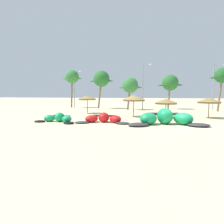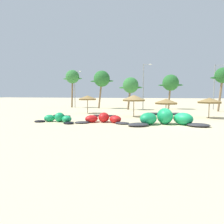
{
  "view_description": "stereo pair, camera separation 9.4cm",
  "coord_description": "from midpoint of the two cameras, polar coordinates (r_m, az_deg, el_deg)",
  "views": [
    {
      "loc": [
        -1.65,
        -22.09,
        3.15
      ],
      "look_at": [
        -7.29,
        2.0,
        1.0
      ],
      "focal_mm": 33.84,
      "sensor_mm": 36.0,
      "label": 1
    },
    {
      "loc": [
        -1.56,
        -22.07,
        3.15
      ],
      "look_at": [
        -7.29,
        2.0,
        1.0
      ],
      "focal_mm": 33.84,
      "sensor_mm": 36.0,
      "label": 2
    }
  ],
  "objects": [
    {
      "name": "beach_umbrella_outermost",
      "position": [
        29.92,
        24.68,
        2.85
      ],
      "size": [
        2.98,
        2.98,
        2.64
      ],
      "color": "brown",
      "rests_on": "ground"
    },
    {
      "name": "kite_left_of_center",
      "position": [
        22.18,
        14.2,
        -1.69
      ],
      "size": [
        8.17,
        4.57,
        1.66
      ],
      "color": "#333338",
      "rests_on": "ground"
    },
    {
      "name": "lamppost_west_center",
      "position": [
        43.22,
        8.46,
        7.47
      ],
      "size": [
        1.72,
        0.24,
        9.09
      ],
      "color": "gray",
      "rests_on": "ground"
    },
    {
      "name": "beach_umbrella_near_van",
      "position": [
        33.97,
        -6.78,
        3.84
      ],
      "size": [
        2.89,
        2.89,
        2.86
      ],
      "color": "brown",
      "rests_on": "ground"
    },
    {
      "name": "kite_left",
      "position": [
        23.14,
        -2.46,
        -1.83
      ],
      "size": [
        6.17,
        3.13,
        1.07
      ],
      "color": "#333338",
      "rests_on": "ground"
    },
    {
      "name": "lamppost_west",
      "position": [
        48.75,
        -10.04,
        6.68
      ],
      "size": [
        1.74,
        0.24,
        8.29
      ],
      "color": "gray",
      "rests_on": "ground"
    },
    {
      "name": "beach_umbrella_middle",
      "position": [
        29.01,
        5.8,
        3.79
      ],
      "size": [
        3.16,
        3.16,
        2.99
      ],
      "color": "brown",
      "rests_on": "ground"
    },
    {
      "name": "beach_umbrella_near_palms",
      "position": [
        28.74,
        14.28,
        2.78
      ],
      "size": [
        2.98,
        2.98,
        2.49
      ],
      "color": "brown",
      "rests_on": "ground"
    },
    {
      "name": "palm_center_left",
      "position": [
        45.06,
        15.39,
        7.57
      ],
      "size": [
        4.95,
        3.3,
        7.05
      ],
      "color": "#7F6647",
      "rests_on": "ground"
    },
    {
      "name": "palm_center_right",
      "position": [
        42.19,
        27.57,
        8.6
      ],
      "size": [
        4.08,
        2.72,
        7.73
      ],
      "color": "#7F6647",
      "rests_on": "ground"
    },
    {
      "name": "lamppost_east_center",
      "position": [
        46.53,
        25.95,
        6.75
      ],
      "size": [
        2.16,
        0.24,
        8.85
      ],
      "color": "gray",
      "rests_on": "ground"
    },
    {
      "name": "kite_far_left",
      "position": [
        24.24,
        -14.48,
        -1.7
      ],
      "size": [
        5.22,
        2.75,
        1.05
      ],
      "color": "black",
      "rests_on": "ground"
    },
    {
      "name": "palm_leftmost",
      "position": [
        49.39,
        -10.8,
        9.23
      ],
      "size": [
        4.6,
        3.07,
        8.55
      ],
      "color": "brown",
      "rests_on": "ground"
    },
    {
      "name": "ground_plane",
      "position": [
        22.36,
        17.18,
        -3.36
      ],
      "size": [
        260.0,
        260.0,
        0.0
      ],
      "primitive_type": "plane",
      "color": "beige"
    },
    {
      "name": "palm_left_of_gap",
      "position": [
        41.76,
        4.89,
        7.14
      ],
      "size": [
        4.63,
        3.09,
        6.36
      ],
      "color": "brown",
      "rests_on": "ground"
    },
    {
      "name": "palm_left",
      "position": [
        45.6,
        -2.95,
        8.89
      ],
      "size": [
        5.17,
        3.44,
        8.07
      ],
      "color": "brown",
      "rests_on": "ground"
    }
  ]
}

